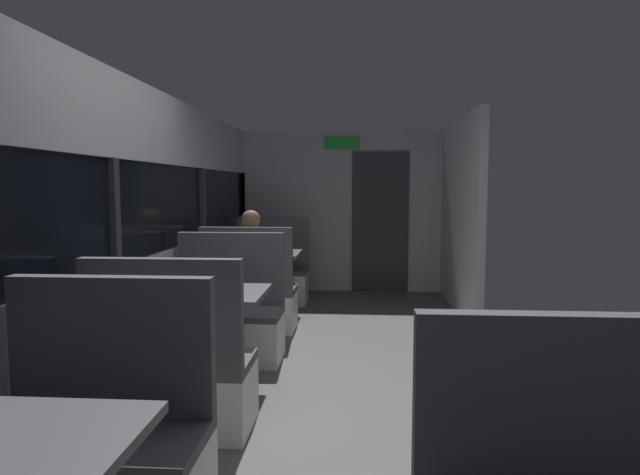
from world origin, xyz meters
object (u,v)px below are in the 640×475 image
dining_table_mid_window (204,305)px  bench_far_window_facing_entry (271,277)px  bench_near_window_facing_entry (98,457)px  bench_far_window_facing_end (250,299)px  dining_table_far_window (261,261)px  seated_passenger (251,278)px  bench_mid_window_facing_end (173,379)px  bench_mid_window_facing_entry (228,322)px

dining_table_mid_window → bench_far_window_facing_entry: size_ratio=0.82×
bench_near_window_facing_entry → bench_far_window_facing_end: (0.00, 3.33, 0.00)m
dining_table_mid_window → bench_near_window_facing_entry: bearing=-90.0°
dining_table_far_window → bench_far_window_facing_end: bearing=-90.0°
bench_far_window_facing_entry → seated_passenger: size_ratio=0.87×
dining_table_far_window → seated_passenger: size_ratio=0.71×
bench_near_window_facing_entry → seated_passenger: 3.41m
bench_far_window_facing_end → bench_far_window_facing_entry: same height
bench_mid_window_facing_end → seated_passenger: bearing=90.0°
bench_far_window_facing_end → bench_far_window_facing_entry: (0.00, 1.40, 0.00)m
bench_mid_window_facing_end → bench_far_window_facing_end: same height
bench_mid_window_facing_entry → bench_far_window_facing_entry: (0.00, 2.36, 0.00)m
bench_mid_window_facing_entry → dining_table_far_window: (0.00, 1.66, 0.31)m
bench_mid_window_facing_entry → seated_passenger: 1.06m
dining_table_far_window → bench_far_window_facing_entry: bearing=90.0°
bench_mid_window_facing_end → bench_far_window_facing_entry: size_ratio=1.00×
dining_table_mid_window → seated_passenger: seated_passenger is taller
dining_table_far_window → dining_table_mid_window: bearing=-90.0°
bench_near_window_facing_entry → bench_mid_window_facing_end: 0.96m
dining_table_mid_window → dining_table_far_window: 2.36m
bench_mid_window_facing_end → bench_far_window_facing_end: 2.36m
bench_near_window_facing_entry → bench_mid_window_facing_entry: bearing=90.0°
bench_mid_window_facing_end → dining_table_mid_window: bearing=90.0°
bench_mid_window_facing_end → dining_table_far_window: size_ratio=1.22×
dining_table_far_window → bench_far_window_facing_end: 0.77m
bench_far_window_facing_entry → seated_passenger: 1.34m
bench_mid_window_facing_end → seated_passenger: (0.00, 2.44, 0.21)m
dining_table_mid_window → bench_far_window_facing_end: bearing=90.0°
bench_far_window_facing_entry → bench_far_window_facing_end: bearing=-90.0°
bench_near_window_facing_entry → bench_mid_window_facing_entry: 2.36m
dining_table_mid_window → bench_mid_window_facing_end: bearing=-90.0°
dining_table_mid_window → seated_passenger: (0.00, 1.74, -0.10)m
bench_mid_window_facing_end → bench_mid_window_facing_entry: 1.40m
bench_near_window_facing_entry → bench_mid_window_facing_end: same height
bench_near_window_facing_entry → dining_table_far_window: (0.00, 4.03, 0.31)m
bench_mid_window_facing_entry → bench_near_window_facing_entry: bearing=-90.0°
bench_near_window_facing_entry → dining_table_far_window: bearing=90.0°
bench_mid_window_facing_entry → bench_far_window_facing_entry: same height
bench_mid_window_facing_entry → bench_far_window_facing_end: 0.96m
bench_near_window_facing_entry → bench_far_window_facing_entry: 4.73m
bench_near_window_facing_entry → bench_mid_window_facing_entry: same height
bench_mid_window_facing_end → bench_mid_window_facing_entry: size_ratio=1.00×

